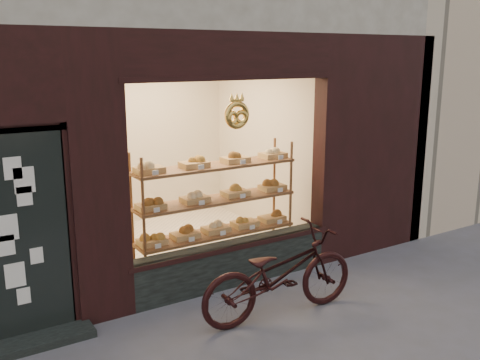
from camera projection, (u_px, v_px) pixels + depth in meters
display_shelf at (216, 211)px, 6.95m from camera, size 2.20×0.45×1.70m
bicycle at (279, 274)px, 5.85m from camera, size 1.93×0.78×0.99m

